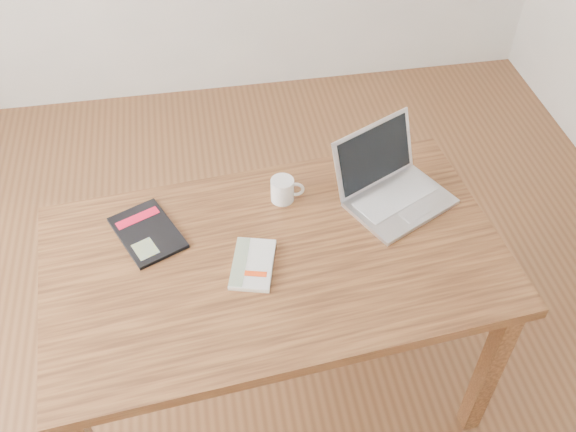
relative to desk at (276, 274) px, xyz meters
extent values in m
plane|color=brown|center=(-0.18, 0.02, -0.66)|extent=(4.00, 4.00, 0.00)
cube|color=#57331A|center=(0.00, 0.00, 0.07)|extent=(1.46, 0.92, 0.04)
cube|color=#57331A|center=(0.66, -0.28, -0.31)|extent=(0.06, 0.06, 0.71)
cube|color=#57331A|center=(-0.66, 0.28, -0.31)|extent=(0.06, 0.06, 0.71)
cube|color=#57331A|center=(0.60, 0.39, -0.31)|extent=(0.06, 0.06, 0.71)
cube|color=silver|center=(-0.07, -0.03, 0.10)|extent=(0.17, 0.22, 0.01)
cube|color=silver|center=(-0.07, -0.03, 0.10)|extent=(0.17, 0.22, 0.02)
cube|color=gray|center=(-0.11, -0.02, 0.11)|extent=(0.09, 0.19, 0.00)
cube|color=red|center=(-0.07, -0.08, 0.11)|extent=(0.07, 0.04, 0.00)
cube|color=black|center=(-0.38, 0.15, 0.10)|extent=(0.25, 0.29, 0.01)
cube|color=red|center=(-0.41, 0.22, 0.10)|extent=(0.14, 0.09, 0.00)
cube|color=gray|center=(-0.39, 0.08, 0.10)|extent=(0.09, 0.09, 0.00)
cube|color=silver|center=(0.44, 0.15, 0.10)|extent=(0.39, 0.34, 0.01)
cube|color=#BCBCBF|center=(0.43, 0.17, 0.11)|extent=(0.30, 0.23, 0.00)
cube|color=#BCBCC1|center=(0.47, 0.09, 0.11)|extent=(0.11, 0.09, 0.00)
cube|color=silver|center=(0.37, 0.27, 0.21)|extent=(0.32, 0.21, 0.20)
cube|color=black|center=(0.38, 0.27, 0.21)|extent=(0.28, 0.18, 0.18)
cylinder|color=white|center=(0.06, 0.24, 0.13)|extent=(0.08, 0.08, 0.08)
cylinder|color=black|center=(0.06, 0.24, 0.17)|extent=(0.06, 0.06, 0.01)
torus|color=white|center=(0.11, 0.23, 0.13)|extent=(0.06, 0.02, 0.06)
camera|label=1|loc=(-0.18, -1.26, 1.56)|focal=40.00mm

